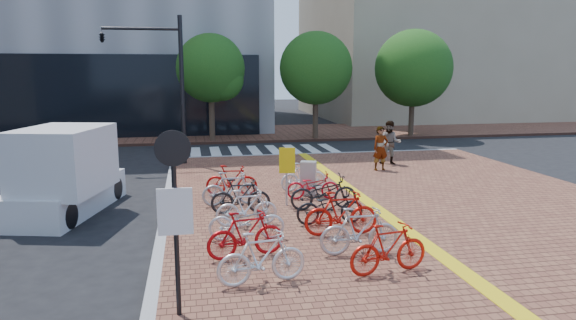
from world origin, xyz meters
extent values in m
plane|color=black|center=(0.00, 0.00, 0.00)|extent=(120.00, 120.00, 0.00)
cube|color=gray|center=(3.00, 12.00, 0.08)|extent=(14.00, 0.25, 0.15)
cube|color=brown|center=(0.00, 21.00, 0.07)|extent=(70.00, 8.00, 0.15)
cube|color=gray|center=(18.00, 32.00, 9.00)|extent=(20.00, 18.00, 18.00)
cube|color=silver|center=(-3.00, 14.00, 0.01)|extent=(0.50, 4.00, 0.01)
cube|color=silver|center=(-2.00, 14.00, 0.01)|extent=(0.50, 4.00, 0.01)
cube|color=silver|center=(-1.00, 14.00, 0.01)|extent=(0.50, 4.00, 0.01)
cube|color=silver|center=(0.00, 14.00, 0.01)|extent=(0.50, 4.00, 0.01)
cube|color=silver|center=(1.00, 14.00, 0.01)|extent=(0.50, 4.00, 0.01)
cube|color=silver|center=(2.00, 14.00, 0.01)|extent=(0.50, 4.00, 0.01)
cube|color=silver|center=(3.00, 14.00, 0.01)|extent=(0.50, 4.00, 0.01)
cube|color=silver|center=(4.00, 14.00, 0.01)|extent=(0.50, 4.00, 0.01)
cylinder|color=#38281E|center=(-2.00, 17.50, 1.45)|extent=(0.32, 0.32, 2.60)
sphere|color=#194714|center=(-2.00, 17.50, 4.20)|extent=(3.80, 3.80, 3.80)
sphere|color=#194714|center=(-1.40, 17.20, 3.60)|extent=(2.40, 2.40, 2.40)
cylinder|color=#38281E|center=(4.00, 17.50, 1.45)|extent=(0.32, 0.32, 2.60)
sphere|color=#194714|center=(4.00, 17.50, 4.20)|extent=(4.20, 4.20, 4.20)
sphere|color=#194714|center=(4.60, 17.20, 3.60)|extent=(2.40, 2.40, 2.40)
cylinder|color=#38281E|center=(10.00, 17.50, 1.45)|extent=(0.32, 0.32, 2.60)
sphere|color=#194714|center=(10.00, 17.50, 4.20)|extent=(4.60, 4.60, 4.60)
sphere|color=#194714|center=(10.60, 17.20, 3.60)|extent=(2.40, 2.40, 2.40)
imported|color=silver|center=(-2.00, -2.65, 0.66)|extent=(1.75, 0.71, 1.02)
imported|color=#A50B10|center=(-2.14, -1.22, 0.66)|extent=(1.76, 0.80, 1.02)
imported|color=silver|center=(-2.00, -0.08, 0.62)|extent=(1.82, 0.74, 0.93)
imported|color=silver|center=(-1.88, 1.02, 0.63)|extent=(1.61, 0.54, 0.96)
imported|color=black|center=(-1.91, 2.17, 0.65)|extent=(1.67, 0.55, 0.99)
imported|color=#ADACB1|center=(-2.11, 3.09, 0.66)|extent=(1.72, 0.59, 1.02)
imported|color=#A60D0B|center=(-1.99, 4.34, 0.64)|extent=(1.68, 0.72, 0.98)
imported|color=#B6170D|center=(0.51, -2.61, 0.66)|extent=(1.75, 0.76, 1.02)
imported|color=#ADADB2|center=(0.28, -1.52, 0.68)|extent=(1.77, 0.54, 1.06)
imported|color=#B5150C|center=(0.28, -0.15, 0.70)|extent=(1.82, 0.53, 1.09)
imported|color=black|center=(0.26, 0.77, 0.62)|extent=(1.78, 0.64, 0.93)
imported|color=black|center=(0.46, 2.18, 0.66)|extent=(1.93, 0.69, 1.01)
imported|color=red|center=(0.44, 3.39, 0.57)|extent=(1.67, 0.74, 0.85)
imported|color=silver|center=(0.39, 4.54, 0.63)|extent=(1.65, 0.74, 0.96)
imported|color=gray|center=(4.17, 7.42, 1.03)|extent=(0.68, 0.48, 1.75)
imported|color=#474B5A|center=(5.05, 8.57, 1.07)|extent=(1.09, 0.99, 1.84)
cube|color=#B5B6BA|center=(0.44, 4.00, 0.69)|extent=(0.58, 0.50, 1.08)
cylinder|color=#B7B7BC|center=(-0.49, 2.83, 0.99)|extent=(0.07, 0.07, 1.68)
cube|color=yellow|center=(-0.49, 2.78, 1.50)|extent=(0.47, 0.12, 0.75)
cylinder|color=black|center=(-3.50, -3.61, 1.66)|extent=(0.08, 0.08, 3.01)
cylinder|color=black|center=(-3.50, -3.67, 2.91)|extent=(0.56, 0.04, 0.56)
cube|color=silver|center=(-3.50, -3.67, 1.91)|extent=(0.55, 0.04, 0.75)
cylinder|color=black|center=(-3.50, 10.47, 3.23)|extent=(0.18, 0.18, 6.16)
cylinder|color=black|center=(-5.04, 10.47, 5.74)|extent=(3.08, 0.12, 0.12)
imported|color=black|center=(-6.58, 10.47, 5.44)|extent=(0.27, 1.27, 0.51)
cube|color=silver|center=(-6.85, 3.85, 0.44)|extent=(2.90, 4.75, 0.89)
cube|color=silver|center=(-6.53, 5.09, 1.52)|extent=(2.27, 2.27, 1.28)
cube|color=silver|center=(-7.04, 3.09, 1.67)|extent=(2.58, 3.15, 1.77)
cylinder|color=black|center=(-7.27, 5.58, 0.34)|extent=(0.38, 0.72, 0.69)
cylinder|color=black|center=(-8.04, 2.53, 0.34)|extent=(0.38, 0.72, 0.69)
cylinder|color=black|center=(-5.65, 5.17, 0.34)|extent=(0.38, 0.72, 0.69)
cylinder|color=black|center=(-6.42, 2.12, 0.34)|extent=(0.38, 0.72, 0.69)
camera|label=1|loc=(-3.23, -11.63, 4.09)|focal=32.00mm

